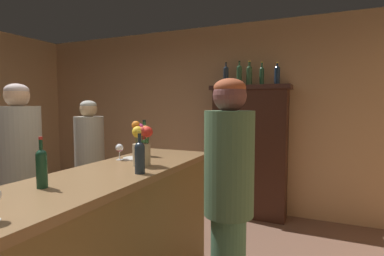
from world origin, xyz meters
The scene contains 17 objects.
wall_back centered at (0.00, 2.87, 1.35)m, with size 5.95×0.12×2.69m, color tan.
bar_counter centered at (0.41, 0.17, 0.54)m, with size 0.68×2.32×1.07m.
display_cabinet centered at (0.86, 2.60, 0.94)m, with size 1.07×0.36×1.80m.
wine_bottle_riesling centered at (0.28, 0.88, 1.22)m, with size 0.08×0.08×0.33m.
wine_bottle_pinot centered at (0.64, 0.26, 1.19)m, with size 0.07×0.07×0.29m.
wine_bottle_merlot centered at (0.33, -0.26, 1.19)m, with size 0.06×0.06×0.29m.
wine_glass_mid centered at (0.19, 0.62, 1.16)m, with size 0.06×0.06×0.14m.
flower_arrangement centered at (0.50, 0.50, 1.24)m, with size 0.17×0.17×0.35m.
cheese_plate centered at (0.28, 0.71, 1.07)m, with size 0.19×0.19×0.01m, color white.
display_bottle_left centered at (0.51, 2.60, 1.95)m, with size 0.07×0.07×0.33m.
display_bottle_midleft centered at (0.70, 2.60, 1.95)m, with size 0.07×0.07×0.33m.
display_bottle_center centered at (0.84, 2.60, 1.95)m, with size 0.08×0.08×0.33m.
display_bottle_midright centered at (1.00, 2.60, 1.93)m, with size 0.06×0.06×0.31m.
display_bottle_right centered at (1.20, 2.60, 1.93)m, with size 0.07×0.07×0.29m.
patron_by_cabinet centered at (-0.61, 1.13, 0.88)m, with size 0.32×0.32×1.58m.
patron_in_grey centered at (-0.54, 0.24, 0.94)m, with size 0.35×0.35×1.71m.
bartender centered at (1.26, 0.29, 0.95)m, with size 0.30×0.30×1.69m.
Camera 1 is at (1.77, -1.43, 1.53)m, focal length 28.00 mm.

